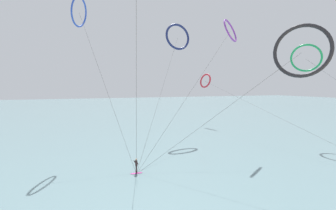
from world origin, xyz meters
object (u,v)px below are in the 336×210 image
at_px(kite_charcoal, 302,51).
at_px(kite_crimson, 206,81).
at_px(surfer_magenta, 136,167).
at_px(kite_violet, 230,31).
at_px(kite_emerald, 306,58).
at_px(kite_navy, 178,37).
at_px(kite_cobalt, 79,12).

xyz_separation_m(kite_charcoal, kite_crimson, (12.12, 38.32, -1.97)).
height_order(surfer_magenta, kite_charcoal, kite_charcoal).
distance_m(surfer_magenta, kite_violet, 25.07).
relative_size(surfer_magenta, kite_emerald, 0.07).
xyz_separation_m(kite_navy, kite_emerald, (17.20, -14.32, -4.82)).
height_order(surfer_magenta, kite_emerald, kite_emerald).
bearing_deg(surfer_magenta, kite_navy, 149.40).
xyz_separation_m(kite_cobalt, kite_crimson, (30.42, 16.11, -9.36)).
relative_size(kite_cobalt, kite_emerald, 0.98).
distance_m(kite_violet, kite_navy, 12.66).
xyz_separation_m(kite_violet, kite_navy, (-3.46, 12.14, 0.97)).
relative_size(kite_navy, kite_emerald, 0.95).
xyz_separation_m(kite_violet, kite_emerald, (13.74, -2.18, -3.85)).
distance_m(kite_cobalt, kite_crimson, 35.68).
bearing_deg(kite_crimson, surfer_magenta, -55.09).
bearing_deg(kite_crimson, kite_cobalt, -75.62).
distance_m(kite_charcoal, kite_violet, 17.23).
height_order(surfer_magenta, kite_violet, kite_violet).
relative_size(surfer_magenta, kite_crimson, 0.04).
bearing_deg(kite_navy, kite_charcoal, -95.88).
bearing_deg(kite_violet, kite_crimson, 34.03).
xyz_separation_m(surfer_magenta, kite_cobalt, (-4.97, 12.59, 19.67)).
distance_m(kite_cobalt, kite_navy, 19.23).
height_order(kite_charcoal, kite_cobalt, kite_cobalt).
bearing_deg(kite_emerald, kite_navy, 13.42).
relative_size(kite_emerald, kite_crimson, 0.49).
relative_size(kite_navy, kite_crimson, 0.46).
bearing_deg(kite_emerald, kite_cobalt, 39.97).
distance_m(surfer_magenta, kite_cobalt, 23.88).
bearing_deg(surfer_magenta, kite_violet, 115.98).
bearing_deg(kite_emerald, surfer_magenta, 61.16).
distance_m(kite_violet, kite_cobalt, 22.66).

